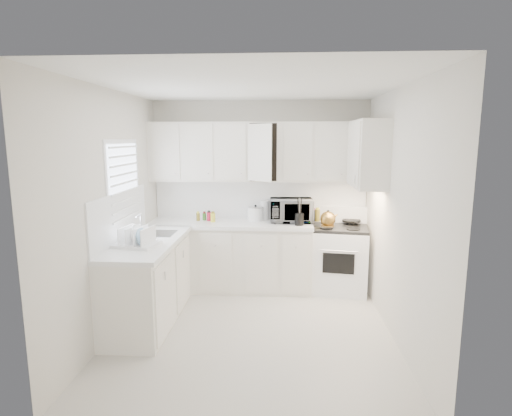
# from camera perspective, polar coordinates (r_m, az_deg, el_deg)

# --- Properties ---
(floor) EXTENTS (3.20, 3.20, 0.00)m
(floor) POSITION_cam_1_polar(r_m,az_deg,el_deg) (4.72, -0.54, -16.61)
(floor) COLOR beige
(floor) RESTS_ON ground
(ceiling) EXTENTS (3.20, 3.20, 0.00)m
(ceiling) POSITION_cam_1_polar(r_m,az_deg,el_deg) (4.26, -0.60, 16.53)
(ceiling) COLOR white
(ceiling) RESTS_ON ground
(wall_back) EXTENTS (3.00, 0.00, 3.00)m
(wall_back) POSITION_cam_1_polar(r_m,az_deg,el_deg) (5.88, 0.53, 1.95)
(wall_back) COLOR silver
(wall_back) RESTS_ON ground
(wall_front) EXTENTS (3.00, 0.00, 3.00)m
(wall_front) POSITION_cam_1_polar(r_m,az_deg,el_deg) (2.75, -2.93, -7.03)
(wall_front) COLOR silver
(wall_front) RESTS_ON ground
(wall_left) EXTENTS (0.00, 3.20, 3.20)m
(wall_left) POSITION_cam_1_polar(r_m,az_deg,el_deg) (4.66, -19.31, -0.65)
(wall_left) COLOR silver
(wall_left) RESTS_ON ground
(wall_right) EXTENTS (0.00, 3.20, 3.20)m
(wall_right) POSITION_cam_1_polar(r_m,az_deg,el_deg) (4.46, 19.04, -1.08)
(wall_right) COLOR silver
(wall_right) RESTS_ON ground
(window_blinds) EXTENTS (0.06, 0.96, 1.06)m
(window_blinds) POSITION_cam_1_polar(r_m,az_deg,el_deg) (4.94, -17.70, 2.93)
(window_blinds) COLOR white
(window_blinds) RESTS_ON wall_left
(lower_cabinets_back) EXTENTS (2.22, 0.60, 0.90)m
(lower_cabinets_back) POSITION_cam_1_polar(r_m,az_deg,el_deg) (5.80, -3.51, -6.77)
(lower_cabinets_back) COLOR silver
(lower_cabinets_back) RESTS_ON floor
(lower_cabinets_left) EXTENTS (0.60, 1.60, 0.90)m
(lower_cabinets_left) POSITION_cam_1_polar(r_m,az_deg,el_deg) (4.95, -14.60, -10.01)
(lower_cabinets_left) COLOR silver
(lower_cabinets_left) RESTS_ON floor
(countertop_back) EXTENTS (2.24, 0.64, 0.05)m
(countertop_back) POSITION_cam_1_polar(r_m,az_deg,el_deg) (5.68, -3.57, -2.19)
(countertop_back) COLOR silver
(countertop_back) RESTS_ON lower_cabinets_back
(countertop_left) EXTENTS (0.64, 1.62, 0.05)m
(countertop_left) POSITION_cam_1_polar(r_m,az_deg,el_deg) (4.81, -14.72, -4.68)
(countertop_left) COLOR silver
(countertop_left) RESTS_ON lower_cabinets_left
(backsplash_back) EXTENTS (2.98, 0.02, 0.55)m
(backsplash_back) POSITION_cam_1_polar(r_m,az_deg,el_deg) (5.88, 0.53, 1.22)
(backsplash_back) COLOR white
(backsplash_back) RESTS_ON wall_back
(backsplash_left) EXTENTS (0.02, 1.60, 0.55)m
(backsplash_left) POSITION_cam_1_polar(r_m,az_deg,el_deg) (4.85, -18.25, -1.10)
(backsplash_left) COLOR white
(backsplash_left) RESTS_ON wall_left
(upper_cabinets_back) EXTENTS (3.00, 0.33, 0.80)m
(upper_cabinets_back) POSITION_cam_1_polar(r_m,az_deg,el_deg) (5.70, 0.45, 3.72)
(upper_cabinets_back) COLOR silver
(upper_cabinets_back) RESTS_ON wall_back
(upper_cabinets_right) EXTENTS (0.33, 0.90, 0.80)m
(upper_cabinets_right) POSITION_cam_1_polar(r_m,az_deg,el_deg) (5.18, 15.01, 2.80)
(upper_cabinets_right) COLOR silver
(upper_cabinets_right) RESTS_ON wall_right
(sink) EXTENTS (0.42, 0.38, 0.30)m
(sink) POSITION_cam_1_polar(r_m,az_deg,el_deg) (5.10, -13.58, -2.14)
(sink) COLOR gray
(sink) RESTS_ON countertop_left
(stove) EXTENTS (0.83, 0.72, 1.16)m
(stove) POSITION_cam_1_polar(r_m,az_deg,el_deg) (5.77, 11.39, -5.71)
(stove) COLOR white
(stove) RESTS_ON floor
(tea_kettle) EXTENTS (0.28, 0.25, 0.23)m
(tea_kettle) POSITION_cam_1_polar(r_m,az_deg,el_deg) (5.48, 9.91, -1.35)
(tea_kettle) COLOR olive
(tea_kettle) RESTS_ON stove
(frying_pan) EXTENTS (0.34, 0.48, 0.04)m
(frying_pan) POSITION_cam_1_polar(r_m,az_deg,el_deg) (5.86, 13.04, -1.65)
(frying_pan) COLOR black
(frying_pan) RESTS_ON stove
(microwave) EXTENTS (0.59, 0.35, 0.39)m
(microwave) POSITION_cam_1_polar(r_m,az_deg,el_deg) (5.66, 4.91, 0.02)
(microwave) COLOR gray
(microwave) RESTS_ON countertop_back
(rice_cooker) EXTENTS (0.24, 0.24, 0.22)m
(rice_cooker) POSITION_cam_1_polar(r_m,az_deg,el_deg) (5.74, -0.06, -0.66)
(rice_cooker) COLOR white
(rice_cooker) RESTS_ON countertop_back
(paper_towel) EXTENTS (0.12, 0.12, 0.27)m
(paper_towel) POSITION_cam_1_polar(r_m,az_deg,el_deg) (5.83, 1.21, -0.27)
(paper_towel) COLOR white
(paper_towel) RESTS_ON countertop_back
(utensil_crock) EXTENTS (0.14, 0.14, 0.38)m
(utensil_crock) POSITION_cam_1_polar(r_m,az_deg,el_deg) (5.44, 6.03, -0.43)
(utensil_crock) COLOR black
(utensil_crock) RESTS_ON countertop_back
(dish_rack) EXTENTS (0.50, 0.41, 0.24)m
(dish_rack) POSITION_cam_1_polar(r_m,az_deg,el_deg) (4.58, -16.23, -3.59)
(dish_rack) COLOR white
(dish_rack) RESTS_ON countertop_left
(spice_left_0) EXTENTS (0.06, 0.06, 0.13)m
(spice_left_0) POSITION_cam_1_polar(r_m,az_deg,el_deg) (5.86, -7.90, -1.00)
(spice_left_0) COLOR olive
(spice_left_0) RESTS_ON countertop_back
(spice_left_1) EXTENTS (0.06, 0.06, 0.13)m
(spice_left_1) POSITION_cam_1_polar(r_m,az_deg,el_deg) (5.76, -7.34, -1.17)
(spice_left_1) COLOR #326F25
(spice_left_1) RESTS_ON countertop_back
(spice_left_2) EXTENTS (0.06, 0.06, 0.13)m
(spice_left_2) POSITION_cam_1_polar(r_m,az_deg,el_deg) (5.83, -6.45, -1.02)
(spice_left_2) COLOR #BD193A
(spice_left_2) RESTS_ON countertop_back
(spice_left_3) EXTENTS (0.06, 0.06, 0.13)m
(spice_left_3) POSITION_cam_1_polar(r_m,az_deg,el_deg) (5.73, -5.87, -1.19)
(spice_left_3) COLOR yellow
(spice_left_3) RESTS_ON countertop_back
(sauce_right_0) EXTENTS (0.06, 0.06, 0.19)m
(sauce_right_0) POSITION_cam_1_polar(r_m,az_deg,el_deg) (5.78, 6.21, -0.80)
(sauce_right_0) COLOR #BD193A
(sauce_right_0) RESTS_ON countertop_back
(sauce_right_1) EXTENTS (0.06, 0.06, 0.19)m
(sauce_right_1) POSITION_cam_1_polar(r_m,az_deg,el_deg) (5.73, 6.78, -0.91)
(sauce_right_1) COLOR yellow
(sauce_right_1) RESTS_ON countertop_back
(sauce_right_2) EXTENTS (0.06, 0.06, 0.19)m
(sauce_right_2) POSITION_cam_1_polar(r_m,az_deg,el_deg) (5.79, 7.29, -0.81)
(sauce_right_2) COLOR #561D18
(sauce_right_2) RESTS_ON countertop_back
(sauce_right_3) EXTENTS (0.06, 0.06, 0.19)m
(sauce_right_3) POSITION_cam_1_polar(r_m,az_deg,el_deg) (5.74, 7.88, -0.92)
(sauce_right_3) COLOR black
(sauce_right_3) RESTS_ON countertop_back
(sauce_right_4) EXTENTS (0.06, 0.06, 0.19)m
(sauce_right_4) POSITION_cam_1_polar(r_m,az_deg,el_deg) (5.80, 8.38, -0.82)
(sauce_right_4) COLOR olive
(sauce_right_4) RESTS_ON countertop_back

